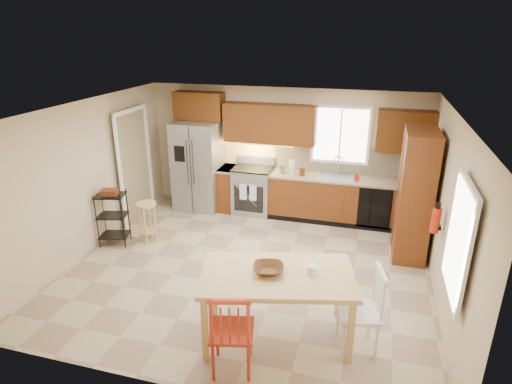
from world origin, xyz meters
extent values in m
plane|color=tan|center=(0.00, 0.00, 0.00)|extent=(5.50, 5.50, 0.00)
cube|color=silver|center=(0.00, 0.00, 2.50)|extent=(5.50, 5.00, 0.02)
cube|color=#CCB793|center=(0.00, 2.50, 1.25)|extent=(5.50, 0.02, 2.50)
cube|color=#CCB793|center=(0.00, -2.50, 1.25)|extent=(5.50, 0.02, 2.50)
cube|color=#CCB793|center=(-2.75, 0.00, 1.25)|extent=(0.02, 5.00, 2.50)
cube|color=#CCB793|center=(2.75, 0.00, 1.25)|extent=(0.02, 5.00, 2.50)
cube|color=gray|center=(-1.70, 2.12, 0.91)|extent=(0.92, 0.75, 1.82)
cube|color=gray|center=(-0.55, 2.19, 0.46)|extent=(0.76, 0.63, 0.92)
cube|color=#633212|center=(-1.10, 2.20, 0.45)|extent=(0.30, 0.60, 0.90)
cube|color=#633212|center=(1.29, 2.20, 0.45)|extent=(2.92, 0.60, 0.90)
cube|color=black|center=(1.85, 1.91, 0.45)|extent=(0.60, 0.02, 0.78)
cube|color=beige|center=(1.29, 2.48, 1.18)|extent=(2.92, 0.03, 0.55)
cube|color=#5A2A0F|center=(-1.70, 2.33, 2.10)|extent=(1.00, 0.35, 0.55)
cube|color=#5A2A0F|center=(-0.25, 2.33, 1.83)|extent=(1.80, 0.35, 0.75)
cube|color=#5A2A0F|center=(2.25, 2.33, 1.83)|extent=(1.00, 0.35, 0.75)
cube|color=white|center=(1.10, 2.48, 1.65)|extent=(1.12, 0.04, 1.12)
cube|color=gray|center=(1.10, 2.20, 0.86)|extent=(0.62, 0.46, 0.16)
cube|color=#FFBF66|center=(-0.55, 2.30, 1.43)|extent=(1.60, 0.30, 0.01)
imported|color=#AB1E0B|center=(1.48, 2.10, 1.00)|extent=(0.09, 0.09, 0.19)
cylinder|color=silver|center=(0.25, 2.15, 1.04)|extent=(0.12, 0.12, 0.28)
cylinder|color=gray|center=(0.05, 2.15, 0.99)|extent=(0.11, 0.11, 0.18)
cylinder|color=#522D15|center=(0.45, 2.12, 0.97)|extent=(0.10, 0.10, 0.14)
cube|color=#633212|center=(2.43, 1.20, 1.05)|extent=(0.50, 0.95, 2.10)
cylinder|color=#AB1E0B|center=(2.63, 0.15, 1.10)|extent=(0.12, 0.12, 0.36)
cube|color=white|center=(2.68, -1.15, 1.45)|extent=(0.04, 1.02, 1.32)
cube|color=#8C7A59|center=(-2.67, 1.30, 1.05)|extent=(0.04, 0.95, 2.10)
imported|color=#522D15|center=(0.67, -1.41, 0.88)|extent=(0.44, 0.44, 0.09)
cylinder|color=silver|center=(1.17, -1.30, 0.91)|extent=(0.18, 0.18, 0.17)
camera|label=1|loc=(1.69, -5.61, 3.55)|focal=30.00mm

